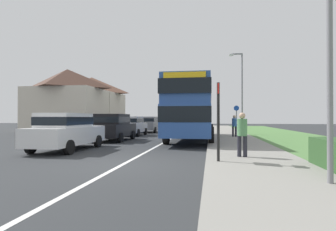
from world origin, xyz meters
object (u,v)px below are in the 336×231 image
Objects in this scene: pedestrian_at_stop at (242,132)px; pedestrian_walking_away at (234,125)px; parked_car_white at (67,130)px; cycle_route_sign at (236,118)px; bus_stop_sign at (218,116)px; double_decker_bus at (192,108)px; parked_car_black at (113,126)px; parked_car_silver at (132,125)px; parked_car_grey at (149,124)px; street_lamp_mid at (241,88)px.

pedestrian_at_stop is 10.52m from pedestrian_walking_away.
cycle_route_sign is at bearing 54.63° from parked_car_white.
pedestrian_at_stop is at bearing -93.32° from pedestrian_walking_away.
cycle_route_sign is (1.92, 15.01, -0.11)m from bus_stop_sign.
double_decker_bus is 5.29m from parked_car_black.
parked_car_white is 7.32m from bus_stop_sign.
parked_car_grey reaches higher than parked_car_silver.
parked_car_silver is 0.57× the size of street_lamp_mid.
cycle_route_sign reaches higher than pedestrian_at_stop.
parked_car_black reaches higher than pedestrian_at_stop.
cycle_route_sign is (8.64, 12.17, 0.50)m from parked_car_white.
parked_car_black is 2.53× the size of pedestrian_at_stop.
parked_car_white is 5.31m from parked_car_black.
parked_car_grey is at bearing 140.12° from pedestrian_walking_away.
bus_stop_sign is (6.72, -13.24, 0.66)m from parked_car_silver.
bus_stop_sign is 15.13m from cycle_route_sign.
parked_car_black is 0.61× the size of street_lamp_mid.
street_lamp_mid is at bearing 57.19° from double_decker_bus.
bus_stop_sign is at bearing -22.87° from parked_car_white.
bus_stop_sign is (1.46, -9.36, -0.60)m from double_decker_bus.
cycle_route_sign is at bearing -153.63° from street_lamp_mid.
street_lamp_mid reaches higher than parked_car_white.
parked_car_silver is 1.58× the size of cycle_route_sign.
parked_car_black is 8.66m from pedestrian_walking_away.
double_decker_bus is 6.61m from cycle_route_sign.
parked_car_grey is at bearing 89.00° from parked_car_white.
pedestrian_at_stop is 13.94m from cycle_route_sign.
double_decker_bus is at bearing 13.71° from parked_car_black.
parked_car_white is at bearing -92.73° from parked_car_black.
bus_stop_sign is (-1.46, -11.62, 0.56)m from pedestrian_walking_away.
pedestrian_at_stop is (7.58, -12.12, 0.10)m from parked_car_silver.
double_decker_bus is at bearing 105.66° from pedestrian_at_stop.
double_decker_bus is at bearing -120.92° from cycle_route_sign.
parked_car_white is 10.40m from parked_car_silver.
double_decker_bus is 6.48× the size of pedestrian_walking_away.
bus_stop_sign reaches higher than parked_car_black.
bus_stop_sign is at bearing -51.55° from parked_car_black.
cycle_route_sign is 2.64m from street_lamp_mid.
parked_car_black is at bearing 128.45° from bus_stop_sign.
double_decker_bus reaches higher than parked_car_black.
double_decker_bus is at bearing 51.15° from parked_car_white.
double_decker_bus reaches higher than parked_car_grey.
bus_stop_sign is at bearing -97.29° from cycle_route_sign.
bus_stop_sign reaches higher than pedestrian_at_stop.
pedestrian_walking_away is 0.64× the size of bus_stop_sign.
parked_car_silver is (-5.26, 3.87, -1.27)m from double_decker_bus.
parked_car_white is (-5.26, -6.53, -1.22)m from double_decker_bus.
parked_car_black is at bearing 87.27° from parked_car_white.
cycle_route_sign reaches higher than parked_car_white.
parked_car_white is at bearing 157.13° from bus_stop_sign.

